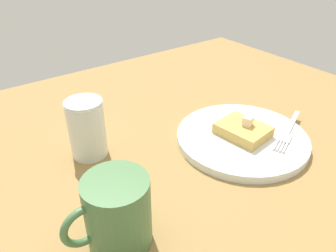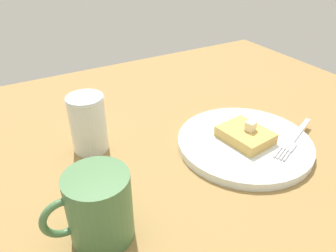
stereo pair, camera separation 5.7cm
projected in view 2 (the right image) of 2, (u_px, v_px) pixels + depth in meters
The scene contains 7 objects.
table_surface at pixel (221, 143), 63.12cm from camera, with size 91.73×91.73×2.91cm, color olive.
plate at pixel (244, 142), 59.28cm from camera, with size 24.08×24.08×1.47cm.
toast_slice_center at pixel (245, 135), 58.44cm from camera, with size 7.00×8.77×1.98cm, color tan.
butter_pat_primary at pixel (251, 126), 57.51cm from camera, with size 1.71×1.54×1.71cm, color beige.
fork at pixel (293, 140), 58.52cm from camera, with size 15.25×7.69×0.36cm.
syrup_jar at pixel (88, 125), 56.77cm from camera, with size 6.49×6.49×10.33cm.
coffee_mug at pixel (98, 208), 40.11cm from camera, with size 11.19×8.09×9.70cm.
Camera 2 is at (34.68, 40.12, 37.32)cm, focal length 35.00 mm.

